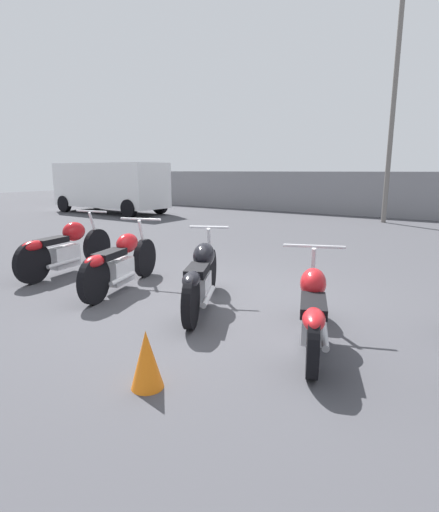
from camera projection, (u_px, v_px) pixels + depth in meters
ground_plane at (216, 304)px, 5.40m from camera, size 60.00×60.00×0.00m
fence_back at (397, 195)px, 14.91m from camera, size 40.00×0.04×1.73m
light_pole_left at (396, 73)px, 12.89m from camera, size 0.70×0.35×8.31m
motorcycle_slot_0 at (66, 248)px, 6.95m from camera, size 0.74×2.19×1.04m
motorcycle_slot_1 at (121, 262)px, 5.98m from camera, size 0.91×2.06×1.01m
motorcycle_slot_2 at (202, 276)px, 5.17m from camera, size 1.06×1.91×1.00m
motorcycle_slot_3 at (313, 308)px, 4.06m from camera, size 0.98×1.88×0.94m
parked_van at (110, 185)px, 16.77m from camera, size 5.18×1.97×2.07m
traffic_cone_near at (147, 359)px, 3.27m from camera, size 0.27×0.27×0.50m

